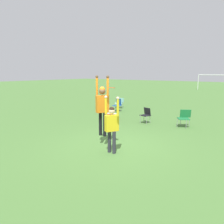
# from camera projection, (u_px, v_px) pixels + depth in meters

# --- Properties ---
(ground_plane) EXTENTS (120.00, 120.00, 0.00)m
(ground_plane) POSITION_uv_depth(u_px,v_px,m) (114.00, 145.00, 8.24)
(ground_plane) COLOR #4C7A38
(person_jumping) EXTENTS (0.61, 0.50, 2.25)m
(person_jumping) POSITION_uv_depth(u_px,v_px,m) (102.00, 104.00, 8.03)
(person_jumping) COLOR black
(person_jumping) RESTS_ON ground_plane
(person_defending) EXTENTS (0.60, 0.49, 1.95)m
(person_defending) POSITION_uv_depth(u_px,v_px,m) (112.00, 124.00, 7.30)
(person_defending) COLOR #2D2D38
(person_defending) RESTS_ON ground_plane
(frisbee) EXTENTS (0.26, 0.26, 0.05)m
(frisbee) POSITION_uv_depth(u_px,v_px,m) (111.00, 88.00, 7.40)
(frisbee) COLOR #E04C23
(camping_chair_0) EXTENTS (0.55, 0.59, 0.83)m
(camping_chair_0) POSITION_uv_depth(u_px,v_px,m) (146.00, 114.00, 11.76)
(camping_chair_0) COLOR gray
(camping_chair_0) RESTS_ON ground_plane
(camping_chair_1) EXTENTS (0.75, 0.83, 0.75)m
(camping_chair_1) POSITION_uv_depth(u_px,v_px,m) (119.00, 102.00, 16.79)
(camping_chair_1) COLOR gray
(camping_chair_1) RESTS_ON ground_plane
(camping_chair_2) EXTENTS (0.74, 0.81, 0.86)m
(camping_chair_2) POSITION_uv_depth(u_px,v_px,m) (184.00, 117.00, 10.96)
(camping_chair_2) COLOR gray
(camping_chair_2) RESTS_ON ground_plane
(camping_chair_3) EXTENTS (0.57, 0.61, 0.90)m
(camping_chair_3) POSITION_uv_depth(u_px,v_px,m) (118.00, 104.00, 15.35)
(camping_chair_3) COLOR gray
(camping_chair_3) RESTS_ON ground_plane
(cooler_box) EXTENTS (0.51, 0.34, 0.40)m
(cooler_box) POSITION_uv_depth(u_px,v_px,m) (112.00, 117.00, 12.54)
(cooler_box) COLOR red
(cooler_box) RESTS_ON ground_plane
(soccer_goal) EXTENTS (7.10, 0.10, 2.35)m
(soccer_goal) POSITION_uv_depth(u_px,v_px,m) (223.00, 78.00, 32.04)
(soccer_goal) COLOR white
(soccer_goal) RESTS_ON ground_plane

